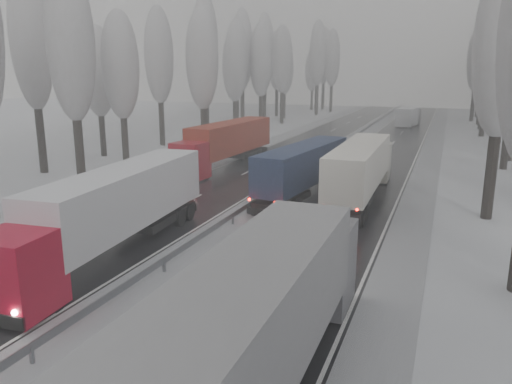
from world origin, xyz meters
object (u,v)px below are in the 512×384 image
Objects in this scene: box_truck_distant at (409,117)px; truck_red_red at (226,142)px; truck_red_white at (113,208)px; truck_cream_box at (362,167)px; truck_blue_box at (309,165)px; truck_grey_tarp at (254,325)px.

box_truck_distant is 0.52× the size of truck_red_red.
truck_cream_box is at bearing 53.54° from truck_red_white.
truck_grey_tarp is at bearing -71.41° from truck_blue_box.
truck_cream_box is at bearing -26.91° from truck_red_red.
box_truck_distant is (-0.88, 53.68, -0.87)m from truck_cream_box.
truck_grey_tarp is 78.12m from box_truck_distant.
truck_grey_tarp is 25.09m from truck_blue_box.
truck_red_white reaches higher than truck_cream_box.
truck_blue_box is 53.62m from box_truck_distant.
truck_blue_box reaches higher than box_truck_distant.
truck_blue_box is at bearing -85.38° from box_truck_distant.
truck_blue_box is 1.77× the size of box_truck_distant.
truck_cream_box is 0.98× the size of truck_red_white.
truck_red_red is (-4.69, 23.98, 0.01)m from truck_red_white.
truck_blue_box is at bearing 101.59° from truck_grey_tarp.
truck_red_white is (-10.94, 8.66, -0.10)m from truck_grey_tarp.
truck_cream_box is 16.62m from truck_red_red.
truck_grey_tarp is at bearing -61.62° from truck_red_red.
truck_red_red reaches higher than truck_blue_box.
truck_red_white reaches higher than truck_blue_box.
truck_blue_box is 16.92m from truck_red_white.
truck_red_red reaches higher than box_truck_distant.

